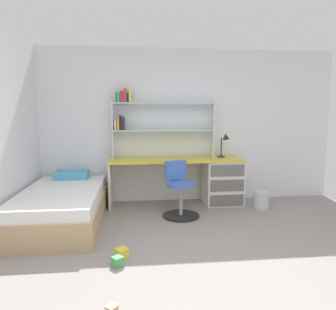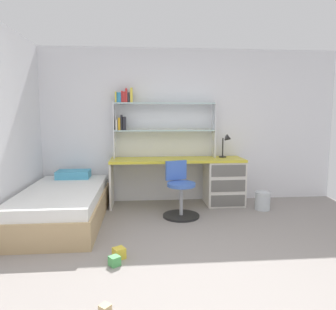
% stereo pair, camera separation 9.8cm
% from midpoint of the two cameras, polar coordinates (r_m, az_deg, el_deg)
% --- Properties ---
extents(ground_plane, '(5.40, 6.56, 0.02)m').
position_cam_midpoint_polar(ground_plane, '(2.90, 8.10, -22.84)').
color(ground_plane, gray).
extents(room_shell, '(5.40, 6.56, 2.52)m').
position_cam_midpoint_polar(room_shell, '(3.75, -15.15, 4.21)').
color(room_shell, silver).
rests_on(room_shell, ground_plane).
extents(desk, '(2.12, 0.55, 0.75)m').
position_cam_midpoint_polar(desk, '(5.15, 7.24, -4.25)').
color(desk, gold).
rests_on(desk, ground_plane).
extents(bookshelf_hutch, '(1.64, 0.22, 1.11)m').
position_cam_midpoint_polar(bookshelf_hutch, '(5.08, -3.82, 6.86)').
color(bookshelf_hutch, silver).
rests_on(bookshelf_hutch, desk).
extents(desk_lamp, '(0.20, 0.17, 0.38)m').
position_cam_midpoint_polar(desk_lamp, '(5.20, 9.88, 2.36)').
color(desk_lamp, black).
rests_on(desk_lamp, desk).
extents(swivel_chair, '(0.52, 0.52, 0.78)m').
position_cam_midpoint_polar(swivel_chair, '(4.52, 1.57, -7.27)').
color(swivel_chair, black).
rests_on(swivel_chair, ground_plane).
extents(bed_platform, '(1.05, 1.97, 0.58)m').
position_cam_midpoint_polar(bed_platform, '(4.51, -19.20, -8.72)').
color(bed_platform, tan).
rests_on(bed_platform, ground_plane).
extents(waste_bin, '(0.23, 0.23, 0.27)m').
position_cam_midpoint_polar(waste_bin, '(5.09, 16.01, -7.89)').
color(waste_bin, silver).
rests_on(waste_bin, ground_plane).
extents(toy_block_green_0, '(0.13, 0.13, 0.09)m').
position_cam_midpoint_polar(toy_block_green_0, '(3.23, -10.03, -18.48)').
color(toy_block_green_0, '#479E51').
rests_on(toy_block_green_0, ground_plane).
extents(toy_block_yellow_1, '(0.15, 0.15, 0.11)m').
position_cam_midpoint_polar(toy_block_yellow_1, '(3.36, -9.27, -17.23)').
color(toy_block_yellow_1, gold).
rests_on(toy_block_yellow_1, ground_plane).
extents(toy_block_natural_2, '(0.10, 0.10, 0.07)m').
position_cam_midpoint_polar(toy_block_natural_2, '(2.58, -11.39, -25.92)').
color(toy_block_natural_2, tan).
rests_on(toy_block_natural_2, ground_plane).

